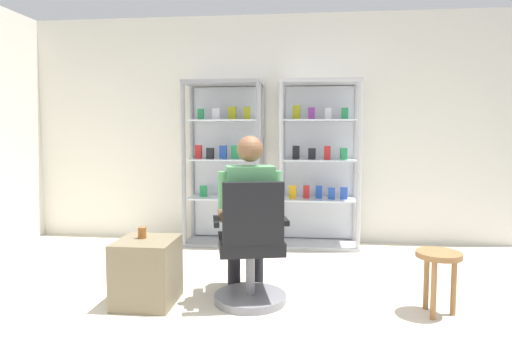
% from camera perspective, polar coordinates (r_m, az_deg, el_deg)
% --- Properties ---
extents(back_wall, '(6.00, 0.10, 2.70)m').
position_cam_1_polar(back_wall, '(5.42, 2.17, 5.27)').
color(back_wall, silver).
rests_on(back_wall, ground).
extents(display_cabinet_left, '(0.90, 0.45, 1.90)m').
position_cam_1_polar(display_cabinet_left, '(5.27, -4.00, 1.11)').
color(display_cabinet_left, gray).
rests_on(display_cabinet_left, ground).
extents(display_cabinet_right, '(0.90, 0.45, 1.90)m').
position_cam_1_polar(display_cabinet_right, '(5.19, 8.04, 0.96)').
color(display_cabinet_right, '#B7B7BC').
rests_on(display_cabinet_right, ground).
extents(office_chair, '(0.61, 0.58, 0.96)m').
position_cam_1_polar(office_chair, '(3.44, -0.65, -10.62)').
color(office_chair, slate).
rests_on(office_chair, ground).
extents(seated_shopkeeper, '(0.55, 0.61, 1.29)m').
position_cam_1_polar(seated_shopkeeper, '(3.53, -0.93, -4.92)').
color(seated_shopkeeper, black).
rests_on(seated_shopkeeper, ground).
extents(storage_crate, '(0.44, 0.47, 0.50)m').
position_cam_1_polar(storage_crate, '(3.61, -13.76, -12.41)').
color(storage_crate, '#72664C').
rests_on(storage_crate, ground).
extents(tea_glass, '(0.06, 0.06, 0.09)m').
position_cam_1_polar(tea_glass, '(3.58, -14.35, -7.71)').
color(tea_glass, brown).
rests_on(tea_glass, storage_crate).
extents(wooden_stool, '(0.32, 0.32, 0.46)m').
position_cam_1_polar(wooden_stool, '(3.52, 22.28, -11.11)').
color(wooden_stool, olive).
rests_on(wooden_stool, ground).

